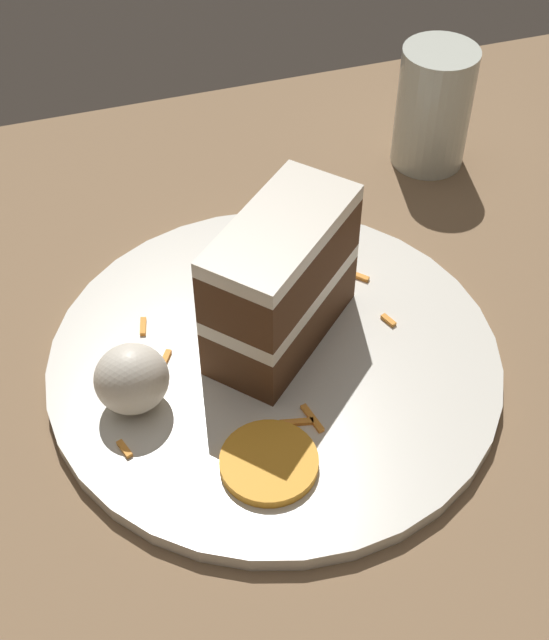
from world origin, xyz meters
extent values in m
plane|color=black|center=(0.00, 0.00, 0.00)|extent=(6.00, 6.00, 0.00)
cube|color=#846647|center=(0.00, 0.00, 0.02)|extent=(1.36, 0.83, 0.03)
cylinder|color=silver|center=(-0.04, -0.06, 0.04)|extent=(0.31, 0.31, 0.01)
cube|color=#4C2D19|center=(-0.05, -0.08, 0.06)|extent=(0.12, 0.12, 0.04)
cube|color=silver|center=(-0.05, -0.08, 0.09)|extent=(0.12, 0.12, 0.01)
cube|color=#4C2D19|center=(-0.05, -0.08, 0.11)|extent=(0.12, 0.12, 0.04)
cube|color=silver|center=(-0.05, -0.08, 0.14)|extent=(0.12, 0.12, 0.01)
ellipsoid|color=silver|center=(0.06, -0.05, 0.07)|extent=(0.05, 0.04, 0.05)
cylinder|color=orange|center=(-0.01, 0.03, 0.05)|extent=(0.06, 0.06, 0.01)
cube|color=orange|center=(-0.12, -0.12, 0.05)|extent=(0.02, 0.02, 0.00)
cube|color=orange|center=(-0.13, -0.07, 0.05)|extent=(0.01, 0.01, 0.00)
cube|color=orange|center=(0.04, -0.07, 0.05)|extent=(0.02, 0.01, 0.00)
cube|color=orange|center=(0.03, -0.08, 0.05)|extent=(0.01, 0.02, 0.00)
cube|color=orange|center=(-0.04, 0.00, 0.05)|extent=(0.02, 0.01, 0.00)
cube|color=orange|center=(0.07, -0.01, 0.05)|extent=(0.01, 0.01, 0.00)
cube|color=orange|center=(0.04, -0.11, 0.05)|extent=(0.01, 0.02, 0.00)
cube|color=orange|center=(-0.05, 0.00, 0.05)|extent=(0.01, 0.02, 0.00)
cylinder|color=beige|center=(-0.24, -0.25, 0.08)|extent=(0.06, 0.06, 0.11)
cylinder|color=silver|center=(-0.24, -0.25, 0.05)|extent=(0.06, 0.06, 0.04)
camera|label=1|loc=(0.08, 0.32, 0.50)|focal=50.00mm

